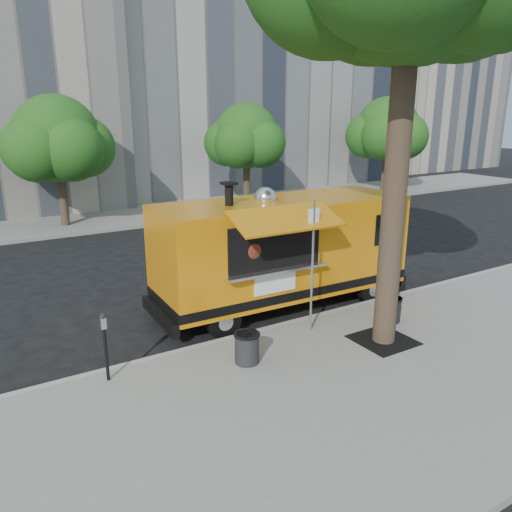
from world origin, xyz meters
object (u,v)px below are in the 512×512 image
(far_tree_b, at_px, (56,139))
(trash_bin_right, at_px, (391,309))
(sign_post, at_px, (312,259))
(far_tree_d, at_px, (387,129))
(parking_meter, at_px, (105,339))
(food_truck, at_px, (282,249))
(trash_bin_left, at_px, (247,347))
(far_tree_c, at_px, (246,136))

(far_tree_b, distance_m, trash_bin_right, 15.86)
(sign_post, bearing_deg, far_tree_d, 40.70)
(sign_post, relative_size, parking_meter, 2.25)
(food_truck, xyz_separation_m, trash_bin_left, (-2.41, -2.36, -1.10))
(far_tree_d, xyz_separation_m, trash_bin_right, (-14.50, -14.73, -3.42))
(sign_post, height_order, food_truck, food_truck)
(far_tree_b, xyz_separation_m, far_tree_d, (19.00, -0.10, 0.06))
(trash_bin_right, bearing_deg, trash_bin_left, 179.69)
(far_tree_d, height_order, trash_bin_right, far_tree_d)
(far_tree_d, bearing_deg, sign_post, -139.30)
(parking_meter, height_order, trash_bin_right, parking_meter)
(far_tree_c, bearing_deg, far_tree_b, 178.09)
(food_truck, relative_size, trash_bin_right, 11.58)
(sign_post, xyz_separation_m, trash_bin_left, (-2.00, -0.56, -1.36))
(far_tree_c, xyz_separation_m, far_tree_d, (10.00, 0.20, 0.17))
(parking_meter, distance_m, trash_bin_left, 2.71)
(sign_post, bearing_deg, food_truck, 76.96)
(far_tree_c, xyz_separation_m, sign_post, (-6.45, -13.95, -1.87))
(parking_meter, bearing_deg, far_tree_d, 33.60)
(trash_bin_right, bearing_deg, sign_post, 163.50)
(trash_bin_left, bearing_deg, trash_bin_right, -0.31)
(sign_post, distance_m, food_truck, 1.87)
(parking_meter, bearing_deg, far_tree_c, 51.34)
(far_tree_d, height_order, food_truck, far_tree_d)
(far_tree_d, xyz_separation_m, trash_bin_left, (-18.45, -14.71, -3.40))
(far_tree_c, relative_size, trash_bin_left, 8.28)
(far_tree_d, distance_m, trash_bin_left, 23.84)
(sign_post, relative_size, food_truck, 0.44)
(far_tree_b, bearing_deg, far_tree_c, -1.91)
(far_tree_c, height_order, trash_bin_right, far_tree_c)
(sign_post, bearing_deg, far_tree_b, 100.15)
(parking_meter, bearing_deg, far_tree_b, 81.90)
(trash_bin_left, bearing_deg, food_truck, 44.30)
(parking_meter, xyz_separation_m, trash_bin_right, (6.50, -0.78, -0.51))
(far_tree_b, relative_size, food_truck, 0.80)
(sign_post, height_order, parking_meter, sign_post)
(far_tree_d, height_order, sign_post, far_tree_d)
(far_tree_c, height_order, trash_bin_left, far_tree_c)
(food_truck, bearing_deg, far_tree_d, 39.38)
(far_tree_b, distance_m, far_tree_d, 19.00)
(parking_meter, relative_size, trash_bin_right, 2.25)
(far_tree_c, relative_size, parking_meter, 3.90)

